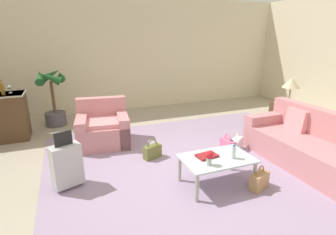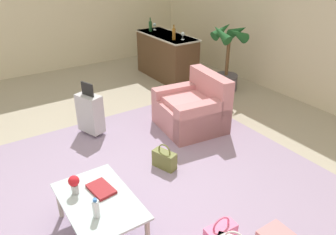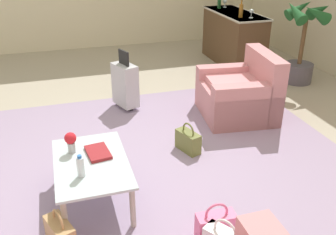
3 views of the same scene
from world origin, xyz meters
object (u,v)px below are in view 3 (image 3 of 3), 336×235
(water_bottle, at_px, (81,167))
(suitcase_silver, at_px, (125,84))
(bar_console, at_px, (233,37))
(handbag_pink, at_px, (216,226))
(flower_vase, at_px, (71,141))
(coffee_table_book, at_px, (98,152))
(wine_glass_left_of_centre, at_px, (252,12))
(handbag_tan, at_px, (60,234))
(coffee_table, at_px, (92,167))
(handbag_olive, at_px, (188,141))
(wine_bottle_amber, at_px, (241,11))
(wine_bottle_green, at_px, (219,2))
(potted_palm, at_px, (303,43))
(armchair, at_px, (242,95))
(wine_glass_leftmost, at_px, (225,2))

(water_bottle, bearing_deg, suitcase_silver, 160.02)
(bar_console, xyz_separation_m, handbag_pink, (4.29, -2.21, -0.37))
(water_bottle, distance_m, flower_vase, 0.42)
(water_bottle, xyz_separation_m, coffee_table_book, (-0.32, 0.18, -0.08))
(wine_glass_left_of_centre, distance_m, handbag_tan, 4.98)
(coffee_table, xyz_separation_m, handbag_olive, (-0.59, 1.15, -0.24))
(coffee_table_book, relative_size, wine_bottle_amber, 0.99)
(wine_bottle_green, bearing_deg, potted_palm, 22.23)
(water_bottle, height_order, suitcase_silver, suitcase_silver)
(armchair, height_order, wine_glass_left_of_centre, wine_glass_left_of_centre)
(wine_bottle_amber, height_order, suitcase_silver, wine_bottle_amber)
(wine_bottle_amber, bearing_deg, handbag_pink, -28.54)
(flower_vase, relative_size, wine_bottle_amber, 0.68)
(armchair, relative_size, wine_bottle_green, 3.61)
(handbag_pink, bearing_deg, wine_glass_leftmost, 155.10)
(wine_bottle_amber, distance_m, handbag_tan, 4.95)
(water_bottle, height_order, handbag_tan, water_bottle)
(handbag_olive, bearing_deg, handbag_tan, -53.13)
(flower_vase, distance_m, handbag_tan, 0.86)
(wine_bottle_green, distance_m, handbag_tan, 5.65)
(wine_glass_leftmost, distance_m, handbag_tan, 5.81)
(wine_bottle_green, distance_m, handbag_olive, 3.95)
(water_bottle, distance_m, bar_console, 4.89)
(handbag_pink, bearing_deg, wine_glass_left_of_centre, 149.08)
(wine_bottle_amber, relative_size, potted_palm, 0.22)
(armchair, height_order, bar_console, bar_console)
(handbag_tan, bearing_deg, suitcase_silver, 157.78)
(handbag_olive, bearing_deg, wine_bottle_amber, 143.27)
(bar_console, xyz_separation_m, handbag_tan, (4.01, -3.43, -0.37))
(coffee_table, height_order, handbag_olive, coffee_table)
(flower_vase, distance_m, handbag_olive, 1.42)
(bar_console, distance_m, wine_glass_left_of_centre, 0.80)
(potted_palm, bearing_deg, bar_console, -155.22)
(wine_glass_left_of_centre, height_order, wine_bottle_green, wine_bottle_green)
(armchair, height_order, flower_vase, armchair)
(flower_vase, height_order, wine_glass_leftmost, wine_glass_leftmost)
(bar_console, height_order, wine_glass_leftmost, wine_glass_leftmost)
(bar_console, bearing_deg, wine_glass_left_of_centre, 3.05)
(bar_console, height_order, handbag_tan, bar_console)
(wine_glass_leftmost, distance_m, handbag_pink, 5.42)
(suitcase_silver, bearing_deg, wine_bottle_green, 130.82)
(wine_bottle_amber, height_order, handbag_pink, wine_bottle_amber)
(handbag_pink, distance_m, handbag_tan, 1.25)
(wine_glass_left_of_centre, xyz_separation_m, handbag_tan, (3.46, -3.46, -0.95))
(wine_glass_leftmost, bearing_deg, wine_bottle_green, -62.14)
(flower_vase, xyz_separation_m, wine_glass_leftmost, (-3.83, 3.29, 0.52))
(coffee_table_book, height_order, bar_console, bar_console)
(suitcase_silver, distance_m, handbag_olive, 1.49)
(handbag_tan, distance_m, potted_palm, 4.88)
(wine_glass_leftmost, height_order, wine_glass_left_of_centre, same)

